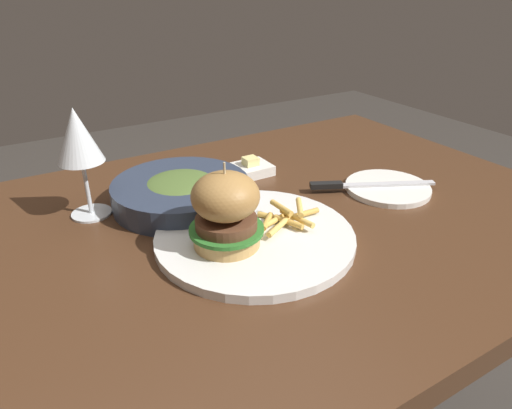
# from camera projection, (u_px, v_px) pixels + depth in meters

# --- Properties ---
(dining_table) EXTENTS (1.12, 0.77, 0.74)m
(dining_table) POSITION_uv_depth(u_px,v_px,m) (260.00, 269.00, 0.81)
(dining_table) COLOR #472B19
(dining_table) RESTS_ON ground
(main_plate) EXTENTS (0.30, 0.30, 0.01)m
(main_plate) POSITION_uv_depth(u_px,v_px,m) (255.00, 237.00, 0.69)
(main_plate) COLOR white
(main_plate) RESTS_ON dining_table
(burger_sandwich) EXTENTS (0.11, 0.11, 0.13)m
(burger_sandwich) POSITION_uv_depth(u_px,v_px,m) (226.00, 210.00, 0.64)
(burger_sandwich) COLOR tan
(burger_sandwich) RESTS_ON main_plate
(fries_pile) EXTENTS (0.12, 0.09, 0.03)m
(fries_pile) POSITION_uv_depth(u_px,v_px,m) (285.00, 217.00, 0.71)
(fries_pile) COLOR #E0B251
(fries_pile) RESTS_ON main_plate
(wine_glass) EXTENTS (0.07, 0.07, 0.18)m
(wine_glass) POSITION_uv_depth(u_px,v_px,m) (78.00, 139.00, 0.71)
(wine_glass) COLOR silver
(wine_glass) RESTS_ON dining_table
(bread_plate) EXTENTS (0.16, 0.16, 0.01)m
(bread_plate) POSITION_uv_depth(u_px,v_px,m) (388.00, 188.00, 0.86)
(bread_plate) COLOR white
(bread_plate) RESTS_ON dining_table
(table_knife) EXTENTS (0.22, 0.12, 0.01)m
(table_knife) POSITION_uv_depth(u_px,v_px,m) (361.00, 185.00, 0.85)
(table_knife) COLOR silver
(table_knife) RESTS_ON bread_plate
(butter_dish) EXTENTS (0.08, 0.07, 0.04)m
(butter_dish) POSITION_uv_depth(u_px,v_px,m) (251.00, 169.00, 0.92)
(butter_dish) COLOR white
(butter_dish) RESTS_ON dining_table
(soup_bowl) EXTENTS (0.24, 0.24, 0.05)m
(soup_bowl) POSITION_uv_depth(u_px,v_px,m) (181.00, 191.00, 0.80)
(soup_bowl) COLOR #2D384C
(soup_bowl) RESTS_ON dining_table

